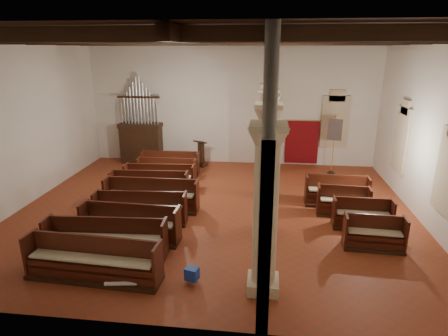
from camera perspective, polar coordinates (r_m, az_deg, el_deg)
floor at (r=13.59m, az=-1.42°, el=-6.39°), size 14.00×14.00×0.00m
ceiling at (r=12.40m, az=-1.64°, el=19.80°), size 14.00×14.00×0.00m
wall_back at (r=18.53m, az=1.11°, el=9.84°), size 14.00×0.02×6.00m
wall_front at (r=7.00m, az=-8.43°, el=-3.90°), size 14.00×0.02×6.00m
wall_left at (r=15.29m, az=-28.64°, el=5.97°), size 0.02×12.00×6.00m
wall_right at (r=13.59m, az=29.26°, el=4.64°), size 0.02×12.00×6.00m
ceiling_beams at (r=12.40m, az=-1.63°, el=18.97°), size 13.80×11.80×0.30m
arcade at (r=12.43m, az=6.79°, el=8.41°), size 0.90×11.90×6.00m
window_right_b at (r=16.02m, az=25.52°, el=3.93°), size 0.03×1.00×2.20m
window_back at (r=18.84m, az=16.52°, el=6.78°), size 1.00×0.03×2.20m
pipe_organ at (r=19.30m, az=-12.53°, el=4.82°), size 2.10×0.85×4.40m
lectern at (r=18.40m, az=-3.50°, el=1.96°), size 0.65×0.69×1.34m
dossal_curtain at (r=18.79m, az=11.76°, el=3.88°), size 1.80×0.07×2.17m
processional_banner at (r=17.94m, az=16.22°, el=1.82°), size 0.61×0.78×2.75m
hymnal_box_a at (r=9.62m, az=-4.90°, el=-15.74°), size 0.37×0.33×0.32m
hymnal_box_b at (r=11.17m, az=-11.00°, el=-10.94°), size 0.33×0.27×0.31m
hymnal_box_c at (r=13.61m, az=-5.11°, el=-5.27°), size 0.31×0.26×0.30m
tube_heater_a at (r=9.72m, az=-14.68°, el=-16.66°), size 1.03×0.25×0.10m
tube_heater_b at (r=11.09m, az=-15.93°, el=-12.11°), size 1.07×0.26×0.11m
nave_pew_0 at (r=10.21m, az=-19.26°, el=-13.91°), size 3.50×0.94×1.11m
nave_pew_1 at (r=11.14m, az=-17.47°, el=-10.97°), size 3.41×0.91×1.09m
nave_pew_2 at (r=11.77m, az=-14.03°, el=-8.97°), size 3.02×0.87×1.12m
nave_pew_3 at (r=12.82m, az=-12.56°, el=-6.68°), size 3.08×0.91×1.06m
nave_pew_4 at (r=13.70m, az=-10.96°, el=-4.78°), size 3.37×0.79×1.15m
nave_pew_5 at (r=14.69m, az=-11.25°, el=-3.31°), size 3.00×0.90×1.10m
nave_pew_6 at (r=15.59m, az=-9.75°, el=-2.03°), size 2.88×0.85×1.05m
nave_pew_7 at (r=16.72m, az=-8.71°, el=-0.71°), size 2.60×0.69×0.95m
nave_pew_8 at (r=17.53m, az=-8.17°, el=0.27°), size 2.67×0.78×1.03m
aisle_pew_0 at (r=11.83m, az=21.83°, el=-9.81°), size 1.73×0.75×0.99m
aisle_pew_1 at (r=12.96m, az=20.28°, el=-7.20°), size 1.88×0.70×0.98m
aisle_pew_2 at (r=13.72m, az=17.64°, el=-5.44°), size 1.80×0.80×1.03m
aisle_pew_3 at (r=14.46m, az=16.71°, el=-4.03°), size 2.28×0.79×1.12m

